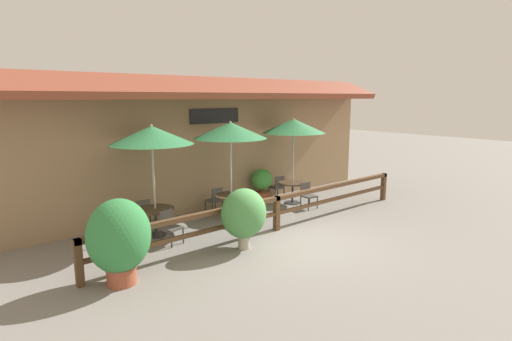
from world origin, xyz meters
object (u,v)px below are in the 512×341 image
potted_plant_small_flowering (119,238)px  dining_table_middle (231,200)px  chair_near_wallside (141,213)px  chair_near_streetside (170,225)px  dining_table_near (155,214)px  chair_middle_streetside (247,209)px  potted_plant_broad_leaf (244,214)px  chair_middle_wallside (215,199)px  potted_plant_corner_fern (262,183)px  chair_far_wallside (278,186)px  patio_umbrella_middle (230,130)px  chair_far_streetside (308,194)px  patio_umbrella_near (152,135)px  dining_table_far (293,186)px  patio_umbrella_far (294,126)px

potted_plant_small_flowering → dining_table_middle: bearing=26.1°
potted_plant_small_flowering → chair_near_wallside: bearing=59.3°
chair_near_streetside → dining_table_middle: (2.37, 0.66, 0.13)m
dining_table_near → chair_near_wallside: size_ratio=1.17×
chair_middle_streetside → potted_plant_broad_leaf: size_ratio=0.57×
potted_plant_small_flowering → dining_table_near: bearing=50.3°
chair_near_streetside → dining_table_middle: bearing=1.7°
chair_near_streetside → chair_near_wallside: 1.50m
chair_near_streetside → chair_middle_wallside: same height
chair_near_streetside → dining_table_middle: 2.46m
chair_near_wallside → potted_plant_small_flowering: size_ratio=0.49×
potted_plant_corner_fern → potted_plant_broad_leaf: bearing=-136.4°
dining_table_near → potted_plant_broad_leaf: size_ratio=0.67×
chair_far_wallside → dining_table_near: bearing=16.5°
chair_near_wallside → potted_plant_corner_fern: 4.40m
patio_umbrella_middle → chair_middle_streetside: bearing=-90.2°
dining_table_near → chair_far_streetside: chair_far_streetside is taller
chair_far_streetside → potted_plant_small_flowering: potted_plant_small_flowering is taller
chair_middle_wallside → potted_plant_broad_leaf: 3.07m
chair_far_wallside → chair_near_streetside: bearing=24.6°
patio_umbrella_near → chair_near_streetside: bearing=-88.6°
chair_middle_streetside → dining_table_middle: bearing=84.8°
chair_near_wallside → dining_table_near: bearing=93.0°
potted_plant_small_flowering → chair_far_wallside: bearing=23.0°
chair_near_wallside → potted_plant_corner_fern: (4.40, 0.05, 0.20)m
dining_table_near → chair_near_streetside: (0.02, -0.75, -0.13)m
patio_umbrella_near → chair_middle_wallside: size_ratio=3.48×
chair_near_streetside → potted_plant_small_flowering: size_ratio=0.49×
chair_middle_streetside → chair_far_streetside: bearing=-2.4°
dining_table_middle → patio_umbrella_middle: bearing=0.0°
potted_plant_broad_leaf → potted_plant_corner_fern: (3.12, 2.97, -0.19)m
chair_near_streetside → patio_umbrella_middle: size_ratio=0.29×
chair_middle_wallside → potted_plant_small_flowering: potted_plant_small_flowering is taller
dining_table_far → potted_plant_corner_fern: (-0.73, 0.76, 0.07)m
patio_umbrella_near → potted_plant_small_flowering: bearing=-129.7°
chair_near_wallside → chair_far_streetside: 5.29m
chair_near_streetside → potted_plant_small_flowering: potted_plant_small_flowering is taller
chair_far_wallside → potted_plant_broad_leaf: (-3.86, -2.97, 0.39)m
patio_umbrella_near → potted_plant_corner_fern: patio_umbrella_near is taller
patio_umbrella_middle → patio_umbrella_far: same height
dining_table_near → potted_plant_corner_fern: potted_plant_corner_fern is taller
chair_near_streetside → patio_umbrella_near: bearing=77.5°
dining_table_near → chair_middle_streetside: size_ratio=1.17×
dining_table_middle → potted_plant_corner_fern: bearing=24.2°
dining_table_far → patio_umbrella_far: bearing=90.0°
dining_table_far → potted_plant_small_flowering: potted_plant_small_flowering is taller
dining_table_far → potted_plant_small_flowering: size_ratio=0.58×
chair_far_streetside → chair_far_wallside: bearing=93.9°
dining_table_far → chair_near_streetside: bearing=-171.2°
chair_middle_wallside → dining_table_far: bearing=165.1°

